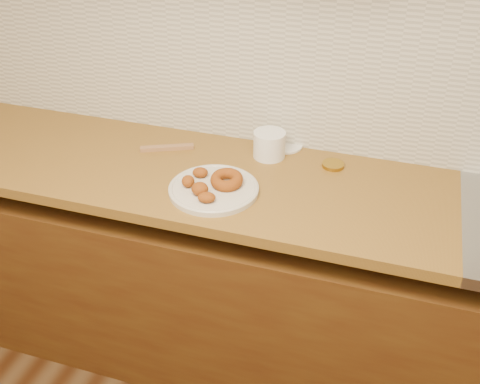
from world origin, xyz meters
name	(u,v)px	position (x,y,z in m)	size (l,w,h in m)	color
wall_back	(335,32)	(0.00, 2.00, 1.35)	(4.00, 0.02, 2.70)	tan
base_cabinet	(299,299)	(0.00, 1.69, 0.39)	(3.60, 0.60, 0.77)	#503311
butcher_block	(136,165)	(-0.65, 1.69, 0.88)	(2.30, 0.62, 0.04)	brown
backsplash	(331,75)	(0.00, 1.99, 1.20)	(3.60, 0.02, 0.60)	beige
donut_plate	(214,189)	(-0.30, 1.58, 0.91)	(0.31, 0.31, 0.02)	beige
ring_donut	(226,180)	(-0.27, 1.61, 0.94)	(0.11, 0.11, 0.04)	#904717
fried_dough_chunks	(199,185)	(-0.34, 1.55, 0.94)	(0.16, 0.19, 0.04)	#904717
plastic_tub	(269,145)	(-0.19, 1.87, 0.95)	(0.12, 0.12, 0.10)	white
tub_lid	(284,145)	(-0.15, 1.97, 0.90)	(0.14, 0.14, 0.01)	white
brass_jar_lid	(333,165)	(0.06, 1.87, 0.91)	(0.08, 0.08, 0.01)	olive
wooden_utensil	(167,148)	(-0.57, 1.80, 0.91)	(0.20, 0.02, 0.02)	#936641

